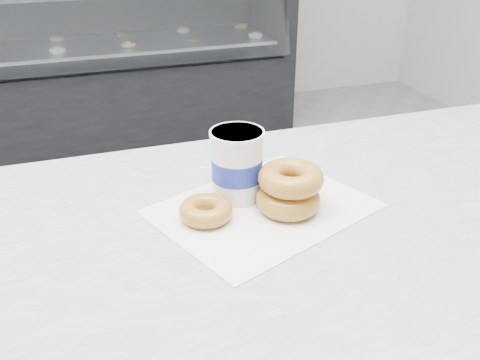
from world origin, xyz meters
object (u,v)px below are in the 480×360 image
object	(u,v)px
display_case	(93,60)
coffee_cup	(237,164)
donut_single	(206,210)
donut_stack	(290,189)

from	to	relation	value
display_case	coffee_cup	distance (m)	2.65
donut_single	donut_stack	xyz separation A→B (m)	(0.14, -0.01, 0.02)
donut_single	donut_stack	size ratio (longest dim) A/B	0.72
donut_single	donut_stack	world-z (taller)	donut_stack
display_case	donut_single	world-z (taller)	display_case
donut_single	coffee_cup	bearing A→B (deg)	37.74
donut_stack	coffee_cup	world-z (taller)	coffee_cup
display_case	donut_single	bearing A→B (deg)	-89.94
donut_single	coffee_cup	xyz separation A→B (m)	(0.07, 0.06, 0.05)
display_case	donut_stack	xyz separation A→B (m)	(0.14, -2.67, 0.45)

